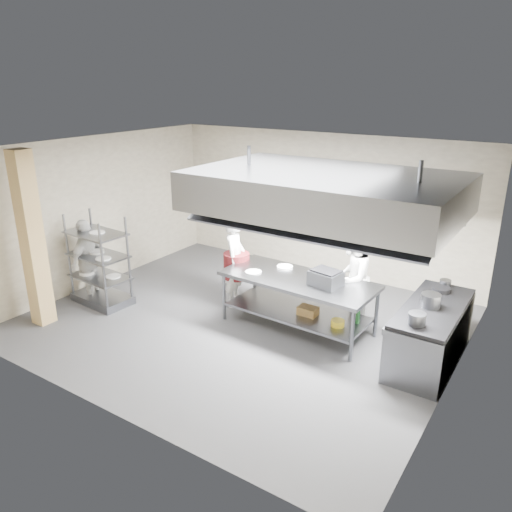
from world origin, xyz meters
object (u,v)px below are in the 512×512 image
Objects in this scene: pass_rack at (99,260)px; chef_line at (351,278)px; stockpot at (431,300)px; cooking_range at (430,335)px; griddle at (326,278)px; island at (297,303)px; chef_plating at (88,260)px; chef_head at (235,261)px.

chef_line is (4.29, 1.72, 0.01)m from pass_rack.
chef_line reaches higher than stockpot.
griddle reaches higher than cooking_range.
pass_rack is (-3.60, -1.12, 0.40)m from island.
chef_line reaches higher than cooking_range.
chef_plating is at bearing -156.15° from griddle.
stockpot is at bearing 86.33° from chef_plating.
chef_head is at bearing 179.06° from cooking_range.
cooking_range is at bearing 86.62° from chef_plating.
stockpot is (6.03, 1.23, 0.20)m from chef_plating.
pass_rack is at bearing -71.94° from chef_line.
chef_head is at bearing 103.12° from chef_plating.
chef_line reaches higher than chef_head.
chef_head is 3.56m from stockpot.
cooking_range is at bearing 16.17° from pass_rack.
pass_rack is 5.86m from stockpot.
pass_rack is at bearing 74.23° from chef_plating.
chef_head reaches higher than cooking_range.
island is at bearing -119.89° from chef_head.
pass_rack is 5.93m from cooking_range.
stockpot is at bearing 5.32° from island.
island is at bearing -52.58° from chef_line.
pass_rack is at bearing -167.81° from stockpot.
stockpot is (3.56, -0.10, 0.14)m from chef_head.
island is 2.17m from cooking_range.
chef_head is at bearing 35.38° from pass_rack.
pass_rack is 6.04× the size of stockpot.
chef_line is (2.13, 0.39, 0.01)m from chef_head.
chef_head is (2.16, 1.34, 0.00)m from pass_rack.
island is at bearing -172.28° from griddle.
chef_line is (-1.48, 0.44, 0.44)m from cooking_range.
chef_head is 0.99× the size of chef_line.
pass_rack reaches higher than griddle.
chef_head reaches higher than pass_rack.
chef_plating is 5.64× the size of stockpot.
chef_plating is at bearing -73.31° from chef_line.
pass_rack is 4.26m from griddle.
chef_line is at bearing 43.42° from island.
pass_rack is 3.53× the size of griddle.
chef_line reaches higher than island.
chef_line is at bearing 95.27° from chef_plating.
griddle is at bearing -175.21° from stockpot.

